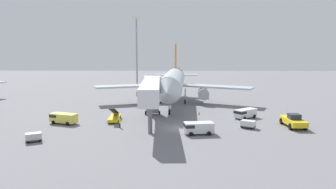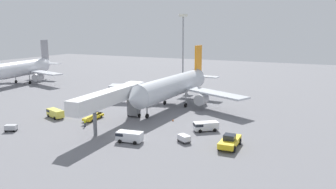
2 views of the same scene
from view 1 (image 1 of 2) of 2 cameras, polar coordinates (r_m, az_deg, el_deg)
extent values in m
plane|color=slate|center=(54.46, 2.28, -6.12)|extent=(300.00, 300.00, 0.00)
cylinder|color=silver|center=(76.67, 0.82, 2.14)|extent=(6.74, 30.65, 5.30)
cone|color=silver|center=(59.80, -0.08, 0.47)|extent=(5.36, 3.85, 5.20)
cone|color=silver|center=(94.56, 1.42, 3.49)|extent=(5.30, 5.84, 5.04)
cube|color=orange|center=(92.90, 1.39, 6.44)|extent=(0.57, 4.42, 8.49)
cube|color=silver|center=(92.66, 3.34, 3.55)|extent=(6.51, 3.50, 0.24)
cube|color=silver|center=(92.94, -0.60, 3.58)|extent=(6.51, 3.50, 0.24)
cube|color=silver|center=(79.50, 8.55, 1.39)|extent=(18.16, 11.51, 0.44)
cube|color=silver|center=(80.60, -6.61, 1.52)|extent=(18.41, 10.09, 0.44)
cylinder|color=#A8A8AD|center=(78.53, 6.36, 0.15)|extent=(2.87, 3.64, 2.71)
cylinder|color=#A8A8AD|center=(79.33, -4.56, 0.25)|extent=(2.87, 3.64, 2.71)
cylinder|color=gray|center=(65.37, 0.24, -1.75)|extent=(0.28, 0.28, 3.30)
cylinder|color=black|center=(65.67, 0.24, -3.17)|extent=(0.40, 1.12, 1.10)
cylinder|color=gray|center=(78.77, 3.10, -0.09)|extent=(0.28, 0.28, 3.30)
cylinder|color=black|center=(79.02, 3.09, -1.27)|extent=(0.40, 1.12, 1.10)
cylinder|color=gray|center=(79.10, -1.32, -0.05)|extent=(0.28, 0.28, 3.30)
cylinder|color=black|center=(79.34, -1.32, -1.23)|extent=(0.40, 1.12, 1.10)
cube|color=silver|center=(54.37, -3.11, 0.82)|extent=(3.91, 21.41, 2.70)
cube|color=red|center=(54.44, -4.71, 0.81)|extent=(0.81, 17.88, 0.44)
cube|color=silver|center=(65.55, -2.79, 2.05)|extent=(3.57, 2.95, 2.84)
cube|color=#232833|center=(66.81, -2.77, 2.38)|extent=(3.31, 0.38, 0.90)
cube|color=slate|center=(65.44, -2.79, -1.25)|extent=(2.62, 1.91, 4.74)
cylinder|color=black|center=(65.92, -4.01, -3.28)|extent=(0.33, 0.81, 0.80)
cylinder|color=black|center=(65.84, -1.53, -3.28)|extent=(0.33, 0.81, 0.80)
cylinder|color=slate|center=(50.83, -3.23, -4.17)|extent=(0.70, 0.70, 5.14)
cube|color=yellow|center=(59.46, 21.50, -4.47)|extent=(2.77, 6.55, 0.92)
cube|color=#232833|center=(58.99, 21.66, -3.67)|extent=(1.87, 1.84, 0.90)
cylinder|color=black|center=(58.14, 23.38, -5.32)|extent=(0.43, 1.11, 1.10)
cylinder|color=black|center=(57.20, 21.09, -5.40)|extent=(0.43, 1.11, 1.10)
cylinder|color=black|center=(61.93, 21.83, -4.44)|extent=(0.43, 1.11, 1.10)
cylinder|color=black|center=(61.05, 19.66, -4.51)|extent=(0.43, 1.11, 1.10)
cube|color=yellow|center=(60.81, -9.57, -4.17)|extent=(2.13, 5.79, 0.55)
cube|color=black|center=(60.55, -9.60, -2.97)|extent=(1.31, 5.78, 2.00)
cylinder|color=black|center=(59.10, -8.95, -4.78)|extent=(0.25, 0.61, 0.60)
cylinder|color=black|center=(59.34, -10.63, -4.77)|extent=(0.25, 0.61, 0.60)
cylinder|color=black|center=(62.41, -8.56, -4.09)|extent=(0.25, 0.61, 0.60)
cylinder|color=black|center=(62.64, -10.15, -4.08)|extent=(0.25, 0.61, 0.60)
cube|color=white|center=(64.11, 13.72, -3.23)|extent=(4.97, 4.50, 1.52)
cube|color=#1E232D|center=(62.81, 12.78, -3.12)|extent=(2.42, 2.49, 0.49)
cylinder|color=black|center=(62.54, 13.49, -4.16)|extent=(0.75, 0.69, 0.68)
cylinder|color=black|center=(63.71, 12.20, -3.90)|extent=(0.75, 0.69, 0.68)
cylinder|color=black|center=(64.83, 15.17, -3.79)|extent=(0.75, 0.69, 0.68)
cylinder|color=black|center=(65.95, 13.90, -3.55)|extent=(0.75, 0.69, 0.68)
cube|color=#E5DB4C|center=(60.69, -18.18, -4.00)|extent=(5.29, 3.42, 1.59)
cube|color=#1E232D|center=(61.67, -19.42, -3.53)|extent=(2.13, 2.33, 0.51)
cylinder|color=black|center=(61.13, -19.81, -4.70)|extent=(0.75, 0.55, 0.68)
cylinder|color=black|center=(62.47, -18.73, -4.38)|extent=(0.75, 0.55, 0.68)
cylinder|color=black|center=(59.21, -17.54, -5.00)|extent=(0.75, 0.55, 0.68)
cylinder|color=black|center=(60.60, -16.48, -4.66)|extent=(0.75, 0.55, 0.68)
cube|color=silver|center=(50.93, 5.53, -5.88)|extent=(4.84, 2.70, 1.61)
cube|color=#1E232D|center=(50.53, 3.80, -5.56)|extent=(1.75, 2.29, 0.51)
cylinder|color=black|center=(49.89, 4.15, -7.06)|extent=(0.73, 0.47, 0.68)
cylinder|color=black|center=(51.78, 3.73, -6.49)|extent=(0.73, 0.47, 0.68)
cylinder|color=black|center=(50.49, 7.35, -6.92)|extent=(0.73, 0.47, 0.68)
cylinder|color=black|center=(52.37, 6.81, -6.36)|extent=(0.73, 0.47, 0.68)
cube|color=#38383D|center=(50.70, -22.91, -7.49)|extent=(2.54, 2.16, 0.22)
cube|color=silver|center=(50.56, -22.95, -6.88)|extent=(2.54, 2.16, 0.91)
cylinder|color=black|center=(50.12, -23.73, -7.85)|extent=(0.37, 0.28, 0.36)
cylinder|color=black|center=(51.24, -23.82, -7.51)|extent=(0.37, 0.28, 0.36)
cylinder|color=black|center=(50.22, -21.97, -7.72)|extent=(0.37, 0.28, 0.36)
cylinder|color=black|center=(51.34, -22.10, -7.38)|extent=(0.37, 0.28, 0.36)
cube|color=#38383D|center=(56.36, 14.14, -5.57)|extent=(2.72, 2.43, 0.22)
cube|color=silver|center=(56.23, 14.16, -5.00)|extent=(2.72, 2.43, 0.93)
cylinder|color=black|center=(56.74, 15.13, -5.63)|extent=(0.37, 0.29, 0.36)
cylinder|color=black|center=(55.53, 14.71, -5.91)|extent=(0.37, 0.29, 0.36)
cylinder|color=black|center=(57.24, 13.58, -5.46)|extent=(0.37, 0.29, 0.36)
cylinder|color=black|center=(56.04, 13.13, -5.73)|extent=(0.37, 0.29, 0.36)
cylinder|color=#1E2333|center=(55.56, -8.63, -5.47)|extent=(0.30, 0.30, 0.84)
cylinder|color=#D8EA19|center=(55.39, -8.64, -4.72)|extent=(0.40, 0.40, 0.66)
sphere|color=tan|center=(55.29, -8.65, -4.25)|extent=(0.23, 0.23, 0.23)
cube|color=black|center=(66.43, 5.59, -3.55)|extent=(0.39, 0.39, 0.03)
cone|color=orange|center=(66.37, 5.59, -3.30)|extent=(0.33, 0.33, 0.57)
cylinder|color=#93969B|center=(114.57, -5.62, 7.29)|extent=(0.56, 0.56, 23.83)
cube|color=silver|center=(115.09, -5.70, 13.48)|extent=(2.40, 2.40, 1.00)
camera|label=2|loc=(35.06, 90.37, 11.07)|focal=35.56mm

